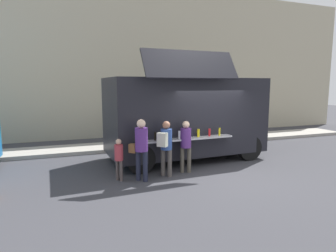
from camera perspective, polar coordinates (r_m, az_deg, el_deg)
The scene contains 9 objects.
ground_plane at distance 9.22m, azimuth 10.39°, elevation -8.87°, with size 60.00×60.00×0.00m, color #38383D.
curb_strip at distance 12.32m, azimuth -19.20°, elevation -4.53°, with size 28.00×1.60×0.15m, color #9E998E.
building_behind at distance 16.02m, azimuth -16.47°, elevation 12.05°, with size 32.00×2.40×7.74m, color #B6AC90.
food_truck_main at distance 10.34m, azimuth 3.47°, elevation 2.09°, with size 5.57×3.23×3.72m.
trash_bin at distance 14.38m, azimuth 13.94°, elevation -1.03°, with size 0.60×0.60×0.90m, color #2E653A.
customer_front_ordering at distance 8.78m, azimuth 3.55°, elevation -3.18°, with size 0.33×0.33×1.60m.
customer_mid_with_backpack at distance 8.35m, azimuth -0.46°, elevation -3.39°, with size 0.51×0.51×1.64m.
customer_rear_waiting at distance 8.01m, azimuth -5.39°, elevation -3.72°, with size 0.50×0.51×1.74m.
child_near_queue at distance 8.19m, azimuth -9.72°, elevation -5.84°, with size 0.24×0.24×1.19m.
Camera 1 is at (-4.53, -7.58, 2.66)m, focal length 30.74 mm.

